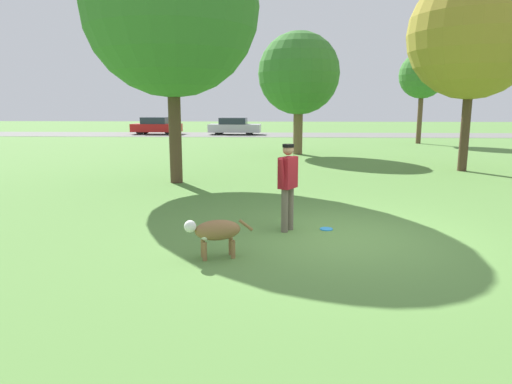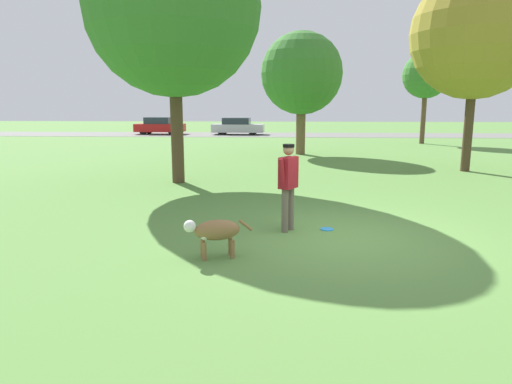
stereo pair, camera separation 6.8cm
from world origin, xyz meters
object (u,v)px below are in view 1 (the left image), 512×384
tree_mid_center (299,74)px  tree_near_left (171,8)px  parked_car_red (156,126)px  tree_near_right (473,35)px  parked_car_silver (234,126)px  person (288,180)px  frisbee (326,229)px  tree_far_right (422,76)px  dog (215,231)px

tree_mid_center → tree_near_left: tree_near_left is taller
tree_mid_center → parked_car_red: bearing=126.1°
tree_near_right → tree_mid_center: bearing=136.2°
parked_car_red → parked_car_silver: (6.49, -0.06, -0.02)m
person → frisbee: size_ratio=6.66×
frisbee → tree_far_right: (7.84, 20.58, 4.13)m
parked_car_red → parked_car_silver: size_ratio=0.94×
dog → tree_mid_center: size_ratio=0.18×
tree_far_right → parked_car_red: (-18.85, 8.36, -3.46)m
person → dog: 2.08m
tree_near_left → parked_car_red: 25.06m
tree_near_right → tree_near_left: size_ratio=0.91×
parked_car_silver → tree_mid_center: bearing=-70.7°
parked_car_red → frisbee: bearing=-67.3°
tree_mid_center → tree_near_left: 9.58m
tree_far_right → tree_near_right: bearing=-99.5°
tree_far_right → parked_car_red: 20.91m
person → tree_near_left: size_ratio=0.21×
tree_near_right → parked_car_silver: (-10.30, 20.57, -4.10)m
tree_near_right → person: bearing=-127.8°
person → frisbee: person is taller
dog → parked_car_red: 32.02m
tree_near_right → tree_far_right: bearing=80.5°
tree_mid_center → person: bearing=-93.2°
dog → tree_near_left: (-2.17, 7.03, 4.70)m
person → parked_car_silver: size_ratio=0.39×
dog → tree_near_right: (7.69, 10.07, 4.33)m
tree_near_right → parked_car_red: tree_near_right is taller
dog → parked_car_silver: bearing=-102.7°
person → parked_car_red: person is taller
frisbee → parked_car_silver: parked_car_silver is taller
frisbee → person: bearing=-170.9°
tree_near_right → parked_car_silver: bearing=116.6°
frisbee → parked_car_red: (-11.01, 28.94, 0.67)m
frisbee → tree_near_left: (-4.08, 5.27, 5.12)m
tree_near_right → parked_car_silver: 23.37m
person → tree_mid_center: size_ratio=0.29×
person → tree_near_right: (6.53, 8.43, 3.79)m
dog → tree_near_left: size_ratio=0.14×
person → tree_far_right: size_ratio=0.30×
tree_far_right → frisbee: bearing=-110.9°
person → frisbee: (0.76, 0.12, -0.96)m
tree_far_right → parked_car_red: size_ratio=1.39×
parked_car_red → parked_car_silver: parked_car_red is taller
frisbee → tree_mid_center: (0.01, 13.84, 3.82)m
dog → tree_near_right: 13.39m
frisbee → parked_car_red: parked_car_red is taller
person → tree_near_left: (-3.33, 5.39, 4.16)m
tree_far_right → tree_mid_center: bearing=-139.3°
parked_car_red → tree_near_right: bearing=-49.0°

